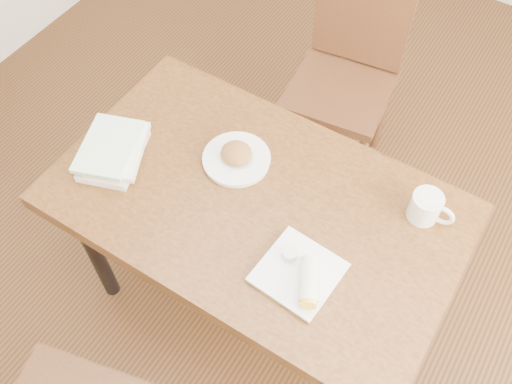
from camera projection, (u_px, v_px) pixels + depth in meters
The scene contains 7 objects.
ground at pixel (256, 299), 2.42m from camera, with size 4.00×5.00×0.01m, color #472814.
table at pixel (256, 215), 1.87m from camera, with size 1.29×0.78×0.75m.
chair_far at pixel (348, 66), 2.44m from camera, with size 0.47×0.47×0.95m.
plate_scone at pixel (236, 157), 1.87m from camera, with size 0.23×0.23×0.07m.
coffee_mug at pixel (427, 207), 1.73m from camera, with size 0.14×0.10×0.10m.
plate_burrito at pixel (302, 275), 1.63m from camera, with size 0.24×0.24×0.07m.
book_stack at pixel (114, 151), 1.87m from camera, with size 0.27×0.30×0.07m.
Camera 1 is at (0.53, -0.84, 2.25)m, focal length 40.00 mm.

